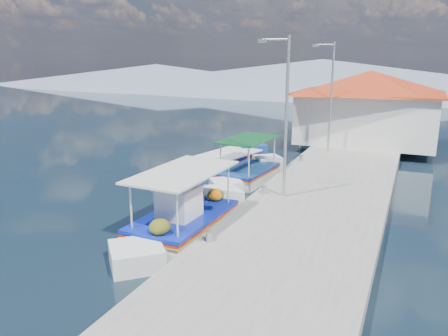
% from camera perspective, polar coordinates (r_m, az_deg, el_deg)
% --- Properties ---
extents(ground, '(160.00, 160.00, 0.00)m').
position_cam_1_polar(ground, '(17.46, -8.95, -5.16)').
color(ground, black).
rests_on(ground, ground).
extents(quay, '(5.00, 44.00, 0.50)m').
position_cam_1_polar(quay, '(20.79, 14.23, -1.51)').
color(quay, '#99978F').
rests_on(quay, ground).
extents(bollards, '(0.20, 17.20, 0.30)m').
position_cam_1_polar(bollards, '(20.40, 8.13, -0.34)').
color(bollards, '#A5A8AD').
rests_on(bollards, quay).
extents(main_caique, '(2.31, 7.33, 2.41)m').
position_cam_1_polar(main_caique, '(14.83, -5.08, -6.72)').
color(main_caique, silver).
rests_on(main_caique, ground).
extents(caique_green_canopy, '(2.22, 6.08, 2.28)m').
position_cam_1_polar(caique_green_canopy, '(20.83, 3.22, -0.78)').
color(caique_green_canopy, silver).
rests_on(caique_green_canopy, ground).
extents(caique_blue_hull, '(3.02, 6.81, 1.24)m').
position_cam_1_polar(caique_blue_hull, '(23.06, 0.36, 0.72)').
color(caique_blue_hull, navy).
rests_on(caique_blue_hull, ground).
extents(caique_far, '(3.40, 7.15, 2.59)m').
position_cam_1_polar(caique_far, '(31.44, 11.73, 4.40)').
color(caique_far, silver).
rests_on(caique_far, ground).
extents(harbor_building, '(10.49, 10.49, 4.40)m').
position_cam_1_polar(harbor_building, '(29.09, 18.19, 7.76)').
color(harbor_building, silver).
rests_on(harbor_building, quay).
extents(lamp_post_near, '(1.21, 0.14, 6.00)m').
position_cam_1_polar(lamp_post_near, '(16.53, 7.81, 7.53)').
color(lamp_post_near, '#A5A8AD').
rests_on(lamp_post_near, quay).
extents(lamp_post_far, '(1.21, 0.14, 6.00)m').
position_cam_1_polar(lamp_post_far, '(25.27, 13.56, 9.62)').
color(lamp_post_far, '#A5A8AD').
rests_on(lamp_post_far, quay).
extents(mountain_ridge, '(171.40, 96.00, 5.50)m').
position_cam_1_polar(mountain_ridge, '(69.94, 22.00, 10.34)').
color(mountain_ridge, slate).
rests_on(mountain_ridge, ground).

